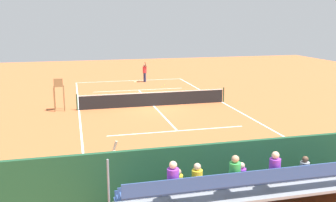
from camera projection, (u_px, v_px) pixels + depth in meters
The scene contains 13 objects.
ground_plane at pixel (154, 106), 26.04m from camera, with size 60.00×60.00×0.00m, color #BC6033.
court_line_markings at pixel (154, 106), 26.08m from camera, with size 10.10×22.20×0.01m.
tennis_net at pixel (154, 99), 25.93m from camera, with size 10.30×0.10×1.07m.
backdrop_wall at pixel (242, 170), 12.57m from camera, with size 18.00×0.16×2.00m, color #1E4C2D.
bleacher_stand at pixel (260, 188), 11.26m from camera, with size 9.06×2.40×2.48m.
umpire_chair at pixel (59, 91), 24.44m from camera, with size 0.67×0.67×2.14m.
courtside_bench at pixel (292, 167), 13.91m from camera, with size 1.80×0.40×0.93m.
equipment_bag at pixel (257, 183), 13.52m from camera, with size 0.90×0.36×0.36m, color #B22D2D.
tennis_player at pixel (145, 71), 35.64m from camera, with size 0.45×0.56×1.93m.
tennis_racket at pixel (135, 82), 35.70m from camera, with size 0.57×0.42×0.03m.
tennis_ball_near at pixel (162, 87), 33.09m from camera, with size 0.07×0.07×0.07m, color #CCDB33.
tennis_ball_far at pixel (164, 85), 33.93m from camera, with size 0.07×0.07×0.07m, color #CCDB33.
line_judge at pixel (115, 169), 12.57m from camera, with size 0.39×0.54×1.93m.
Camera 1 is at (5.24, 24.83, 5.92)m, focal length 40.69 mm.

